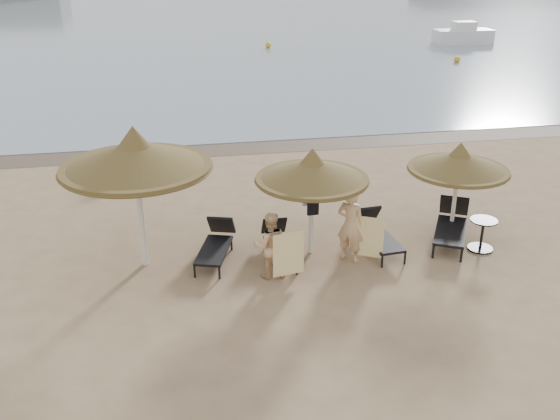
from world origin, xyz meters
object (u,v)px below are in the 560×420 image
(lounger_near_right, at_px, (376,232))
(pedal_boat, at_px, (146,159))
(lounger_far_right, at_px, (452,224))
(person_left, at_px, (270,240))
(lounger_near_left, at_px, (278,243))
(palapa_left, at_px, (135,156))
(side_table, at_px, (482,235))
(palapa_right, at_px, (459,162))
(lounger_far_left, at_px, (216,243))
(palapa_center, at_px, (312,171))
(person_right, at_px, (351,219))

(lounger_near_right, xyz_separation_m, pedal_boat, (-5.55, 6.70, -0.05))
(lounger_far_right, relative_size, person_left, 1.24)
(lounger_near_left, xyz_separation_m, lounger_far_right, (4.39, 0.10, 0.08))
(palapa_left, height_order, side_table, palapa_left)
(pedal_boat, bearing_deg, lounger_far_right, -45.73)
(palapa_right, relative_size, lounger_far_left, 1.26)
(lounger_near_left, height_order, lounger_near_right, lounger_near_right)
(palapa_center, bearing_deg, lounger_near_left, -176.71)
(palapa_center, height_order, lounger_far_left, palapa_center)
(person_right, xyz_separation_m, pedal_boat, (-4.72, 7.26, -0.72))
(lounger_near_left, relative_size, pedal_boat, 0.89)
(palapa_left, relative_size, lounger_far_right, 1.51)
(side_table, distance_m, person_left, 5.27)
(person_left, distance_m, pedal_boat, 8.18)
(palapa_center, relative_size, pedal_boat, 1.33)
(side_table, bearing_deg, pedal_boat, 137.61)
(palapa_center, distance_m, person_left, 1.91)
(lounger_far_right, bearing_deg, palapa_left, -152.34)
(palapa_right, xyz_separation_m, person_right, (-2.92, -0.84, -0.90))
(palapa_left, distance_m, lounger_near_left, 3.84)
(palapa_left, xyz_separation_m, pedal_boat, (-0.04, 6.60, -2.30))
(palapa_left, distance_m, person_left, 3.42)
(lounger_near_right, bearing_deg, palapa_left, 173.81)
(palapa_right, xyz_separation_m, side_table, (0.36, -0.88, -1.58))
(lounger_far_left, height_order, lounger_far_right, lounger_far_right)
(palapa_center, height_order, palapa_right, palapa_center)
(palapa_right, distance_m, side_table, 1.85)
(person_right, relative_size, pedal_boat, 1.05)
(palapa_right, bearing_deg, pedal_boat, 139.95)
(palapa_right, relative_size, person_right, 1.18)
(side_table, height_order, person_right, person_right)
(palapa_right, bearing_deg, palapa_left, -178.65)
(side_table, bearing_deg, lounger_far_right, 127.43)
(lounger_far_right, distance_m, person_left, 4.87)
(lounger_far_left, bearing_deg, person_left, -28.50)
(palapa_left, xyz_separation_m, palapa_right, (7.60, 0.18, -0.68))
(palapa_right, xyz_separation_m, pedal_boat, (-7.64, 6.42, -1.62))
(palapa_left, height_order, lounger_near_right, palapa_left)
(lounger_far_left, relative_size, person_left, 1.10)
(palapa_left, relative_size, lounger_near_left, 1.89)
(lounger_far_right, bearing_deg, lounger_near_left, -150.57)
(palapa_left, distance_m, lounger_far_right, 7.79)
(palapa_right, distance_m, lounger_near_left, 4.80)
(pedal_boat, bearing_deg, palapa_left, -93.85)
(lounger_near_left, height_order, person_right, person_right)
(lounger_far_right, bearing_deg, lounger_near_right, -150.94)
(palapa_right, bearing_deg, lounger_near_left, -175.68)
(lounger_near_left, bearing_deg, lounger_far_left, 172.24)
(lounger_near_left, height_order, pedal_boat, pedal_boat)
(lounger_near_left, distance_m, person_right, 1.81)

